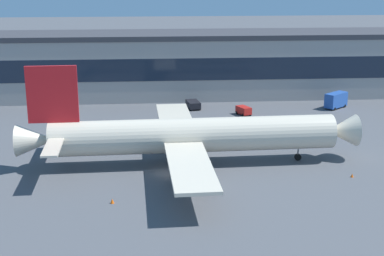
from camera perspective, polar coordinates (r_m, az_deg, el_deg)
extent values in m
plane|color=#4C4F54|center=(88.70, -2.66, -4.60)|extent=(600.00, 600.00, 0.00)
cube|color=#9E9993|center=(141.32, -3.45, 6.16)|extent=(165.41, 16.74, 14.57)
cube|color=#38383D|center=(140.22, -3.50, 9.34)|extent=(168.72, 17.07, 1.20)
cube|color=#192333|center=(132.90, -3.38, 5.86)|extent=(162.10, 0.16, 5.25)
cylinder|color=beige|center=(91.28, 0.19, -0.73)|extent=(46.10, 7.01, 5.58)
cone|color=beige|center=(97.06, 14.81, -0.26)|extent=(5.18, 5.45, 5.30)
cone|color=beige|center=(92.00, -15.43, -1.18)|extent=(6.29, 5.21, 5.02)
cube|color=red|center=(89.78, -13.90, 3.30)|extent=(7.82, 0.74, 8.92)
cube|color=beige|center=(97.13, -12.91, 0.40)|extent=(2.71, 10.11, 0.30)
cube|color=beige|center=(85.44, -13.80, -1.78)|extent=(2.71, 10.11, 0.30)
cube|color=beige|center=(103.83, -1.71, 0.99)|extent=(6.64, 20.86, 0.50)
cube|color=beige|center=(78.83, -0.19, -3.86)|extent=(6.64, 20.86, 0.50)
cylinder|color=#99999E|center=(101.45, -1.00, -0.49)|extent=(4.70, 3.21, 3.07)
cylinder|color=#99999E|center=(82.49, 0.28, -4.38)|extent=(4.70, 3.21, 3.07)
cylinder|color=black|center=(96.04, 10.61, -2.90)|extent=(1.12, 0.53, 1.10)
cylinder|color=slate|center=(95.63, 10.65, -2.13)|extent=(0.24, 0.24, 2.13)
cylinder|color=black|center=(94.77, -1.36, -2.88)|extent=(1.12, 0.53, 1.10)
cylinder|color=slate|center=(94.34, -1.37, -2.10)|extent=(0.24, 0.24, 2.13)
cylinder|color=black|center=(90.04, -1.09, -3.89)|extent=(1.12, 0.53, 1.10)
cylinder|color=slate|center=(89.60, -1.09, -3.09)|extent=(0.24, 0.24, 2.13)
cube|color=red|center=(123.83, 5.22, 1.81)|extent=(3.28, 4.10, 1.50)
cube|color=black|center=(124.56, 4.98, 2.04)|extent=(2.19, 1.89, 0.38)
cylinder|color=black|center=(124.56, 4.55, 1.56)|extent=(0.56, 0.76, 0.70)
cylinder|color=black|center=(125.51, 5.25, 1.65)|extent=(0.56, 0.76, 0.70)
cylinder|color=black|center=(122.51, 5.19, 1.30)|extent=(0.56, 0.76, 0.70)
cylinder|color=black|center=(123.49, 5.89, 1.40)|extent=(0.56, 0.76, 0.70)
cube|color=black|center=(128.96, 0.12, 2.42)|extent=(3.28, 5.13, 1.40)
cube|color=black|center=(130.15, -0.01, 2.67)|extent=(2.61, 2.01, 0.35)
cylinder|color=black|center=(130.47, -0.55, 2.26)|extent=(0.40, 0.74, 0.70)
cylinder|color=black|center=(130.97, 0.45, 2.32)|extent=(0.40, 0.74, 0.70)
cylinder|color=black|center=(127.28, -0.23, 1.92)|extent=(0.40, 0.74, 0.70)
cylinder|color=black|center=(127.80, 0.80, 1.97)|extent=(0.40, 0.74, 0.70)
cube|color=#2651A5|center=(133.41, 14.32, 2.78)|extent=(6.17, 5.64, 3.20)
cube|color=black|center=(134.64, 14.71, 3.14)|extent=(3.02, 3.04, 0.80)
cylinder|color=black|center=(136.06, 14.37, 2.33)|extent=(0.73, 0.67, 0.70)
cylinder|color=black|center=(134.96, 15.14, 2.17)|extent=(0.73, 0.67, 0.70)
cylinder|color=black|center=(132.60, 13.39, 2.05)|extent=(0.73, 0.67, 0.70)
cylinder|color=black|center=(131.47, 14.17, 1.88)|extent=(0.73, 0.67, 0.70)
cone|color=#F2590C|center=(78.42, -8.05, -7.29)|extent=(0.54, 0.54, 0.68)
cone|color=#F2590C|center=(90.40, 15.84, -4.62)|extent=(0.45, 0.45, 0.57)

